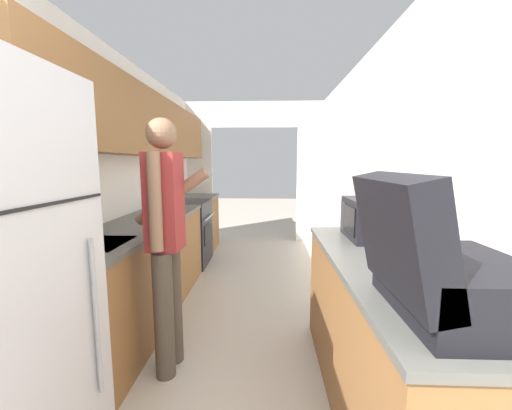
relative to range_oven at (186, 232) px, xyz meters
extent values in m
cube|color=white|center=(-0.34, -1.84, 0.80)|extent=(0.06, 7.58, 2.50)
cube|color=brown|center=(-0.15, -0.88, 1.38)|extent=(0.32, 4.00, 0.65)
cube|color=white|center=(2.16, -1.84, 0.80)|extent=(0.06, 7.58, 2.50)
cube|color=white|center=(-0.18, 1.38, 0.57)|extent=(0.65, 0.06, 2.05)
cube|color=white|center=(2.01, 1.38, 0.57)|extent=(0.65, 0.06, 2.05)
cube|color=white|center=(0.91, 1.38, 1.82)|extent=(2.84, 0.06, 0.45)
cube|color=brown|center=(-0.01, -1.63, -0.02)|extent=(0.60, 2.50, 0.86)
cube|color=#565651|center=(-0.01, -1.63, 0.42)|extent=(0.62, 2.51, 0.03)
cube|color=brown|center=(-0.01, 0.75, -0.02)|extent=(0.60, 0.74, 0.86)
cube|color=#565651|center=(-0.01, 0.75, 0.42)|extent=(0.62, 0.75, 0.03)
cube|color=#9EA3A8|center=(-0.01, -2.31, 0.44)|extent=(0.42, 0.44, 0.00)
cube|color=brown|center=(1.83, -2.64, -0.02)|extent=(0.60, 1.82, 0.86)
cube|color=#565651|center=(1.83, -2.64, 0.42)|extent=(0.62, 1.85, 0.03)
cube|color=black|center=(0.39, -3.28, 0.83)|extent=(0.01, 0.74, 0.01)
cylinder|color=#99999E|center=(0.40, -3.04, 0.30)|extent=(0.02, 0.02, 0.71)
cube|color=black|center=(0.00, 0.00, -0.01)|extent=(0.62, 0.75, 0.89)
cube|color=black|center=(0.32, 0.00, -0.01)|extent=(0.01, 0.51, 0.27)
cylinder|color=#B7B7BC|center=(0.34, 0.00, 0.22)|extent=(0.02, 0.60, 0.02)
cube|color=black|center=(-0.29, 0.00, 0.51)|extent=(0.04, 0.75, 0.14)
cylinder|color=#232328|center=(0.13, -0.17, 0.44)|extent=(0.16, 0.16, 0.01)
cylinder|color=#232328|center=(0.13, 0.17, 0.44)|extent=(0.16, 0.16, 0.01)
cylinder|color=#232328|center=(-0.12, -0.17, 0.44)|extent=(0.16, 0.16, 0.01)
cylinder|color=#232328|center=(-0.12, 0.17, 0.44)|extent=(0.16, 0.16, 0.01)
cylinder|color=#4C4238|center=(0.48, -2.39, -0.03)|extent=(0.14, 0.14, 0.86)
cylinder|color=#4C4238|center=(0.48, -2.22, -0.03)|extent=(0.14, 0.14, 0.86)
cube|color=maroon|center=(0.48, -2.31, 0.72)|extent=(0.22, 0.22, 0.64)
cylinder|color=#8C664C|center=(0.47, -2.45, 0.74)|extent=(0.08, 0.08, 0.61)
cylinder|color=#8C664C|center=(0.49, -2.16, 0.74)|extent=(0.55, 0.11, 0.42)
sphere|color=#8C664C|center=(0.48, -2.31, 1.16)|extent=(0.20, 0.20, 0.20)
cube|color=black|center=(1.83, -3.23, 0.54)|extent=(0.41, 0.53, 0.20)
cube|color=black|center=(1.62, -3.23, 0.73)|extent=(0.20, 0.53, 0.43)
cube|color=#2D2D33|center=(1.83, -2.95, 0.69)|extent=(0.25, 0.02, 0.10)
cube|color=black|center=(1.92, -2.11, 0.58)|extent=(0.38, 0.45, 0.28)
cube|color=black|center=(1.73, -2.16, 0.58)|extent=(0.01, 0.27, 0.19)
cube|color=#38383D|center=(1.73, -1.96, 0.58)|extent=(0.01, 0.09, 0.20)
cube|color=#2D4C99|center=(1.88, -2.64, 0.46)|extent=(0.25, 0.31, 0.03)
cube|color=red|center=(1.89, -2.65, 0.48)|extent=(0.21, 0.29, 0.02)
camera|label=1|loc=(1.16, -4.32, 0.98)|focal=22.00mm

